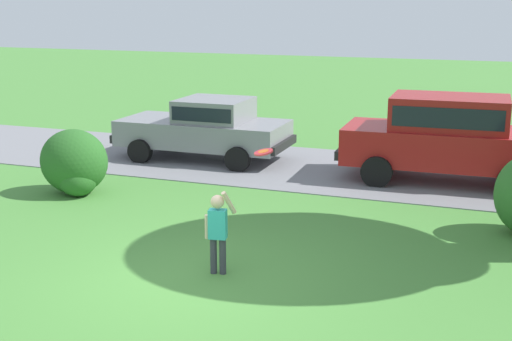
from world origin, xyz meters
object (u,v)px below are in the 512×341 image
parked_sedan (207,126)px  frisbee (264,152)px  parked_suv (448,134)px  child_thrower (218,227)px

parked_sedan → frisbee: 7.63m
parked_suv → frisbee: (-2.05, -6.33, 0.75)m
parked_suv → child_thrower: bearing=-111.6°
parked_suv → child_thrower: 7.18m
child_thrower → frisbee: 1.30m
parked_sedan → parked_suv: size_ratio=0.93×
parked_sedan → frisbee: size_ratio=15.40×
child_thrower → frisbee: size_ratio=4.49×
parked_sedan → parked_suv: bearing=-1.8°
parked_sedan → parked_suv: parked_suv is taller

